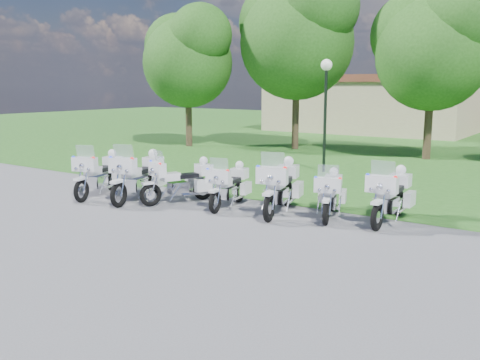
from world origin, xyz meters
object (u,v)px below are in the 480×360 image
Objects in this scene: motorcycle_1 at (139,176)px; motorcycle_6 at (391,195)px; motorcycle_2 at (182,180)px; motorcycle_4 at (281,186)px; motorcycle_0 at (100,173)px; motorcycle_5 at (331,194)px; motorcycle_3 at (230,185)px; lamp_post at (326,88)px.

motorcycle_6 is at bearing -179.54° from motorcycle_1.
motorcycle_2 is (1.27, 0.46, -0.07)m from motorcycle_1.
motorcycle_1 reaches higher than motorcycle_6.
motorcycle_4 is at bearing -147.35° from motorcycle_2.
motorcycle_0 reaches higher than motorcycle_5.
motorcycle_4 is 1.35m from motorcycle_5.
motorcycle_4 is 1.21× the size of motorcycle_5.
motorcycle_6 is at bearing 175.30° from motorcycle_0.
motorcycle_3 is at bearing -7.65° from motorcycle_4.
motorcycle_1 reaches higher than motorcycle_3.
motorcycle_6 is at bearing -145.12° from motorcycle_2.
motorcycle_2 is 3.09m from motorcycle_4.
motorcycle_1 is 1.35m from motorcycle_2.
motorcycle_3 is (4.22, 1.04, -0.08)m from motorcycle_0.
motorcycle_4 reaches higher than motorcycle_0.
lamp_post reaches higher than motorcycle_6.
motorcycle_1 reaches higher than motorcycle_0.
motorcycle_0 is at bearing 37.17° from motorcycle_2.
motorcycle_3 is 1.04× the size of motorcycle_5.
motorcycle_6 is (4.33, 0.92, 0.07)m from motorcycle_3.
motorcycle_0 is 1.14× the size of motorcycle_5.
motorcycle_2 is 0.87× the size of motorcycle_4.
motorcycle_0 reaches higher than motorcycle_2.
lamp_post is (-3.35, 6.52, 2.67)m from motorcycle_5.
motorcycle_3 is 7.58m from lamp_post.
motorcycle_5 is at bearing -179.78° from motorcycle_3.
motorcycle_3 is at bearing 9.87° from motorcycle_6.
motorcycle_0 is at bearing 10.78° from motorcycle_6.
lamp_post reaches higher than motorcycle_2.
lamp_post is (-0.50, 7.08, 2.67)m from motorcycle_3.
motorcycle_1 is at bearing -1.98° from motorcycle_4.
motorcycle_0 is at bearing -2.81° from motorcycle_4.
motorcycle_0 is 9.30m from lamp_post.
motorcycle_1 is at bearing 11.45° from motorcycle_6.
motorcycle_0 is 8.77m from motorcycle_6.
motorcycle_4 is 2.87m from motorcycle_6.
motorcycle_2 is 1.53m from motorcycle_3.
lamp_post reaches higher than motorcycle_4.
motorcycle_6 reaches higher than motorcycle_5.
motorcycle_4 is 7.62m from lamp_post.
motorcycle_5 is (4.34, 0.89, -0.05)m from motorcycle_2.
motorcycle_0 is 7.25m from motorcycle_5.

